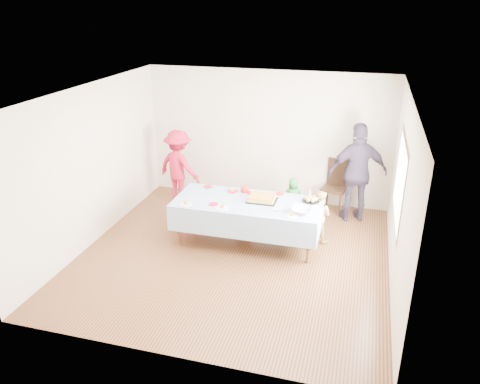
# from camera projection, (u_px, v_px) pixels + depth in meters

# --- Properties ---
(ground) EXTENTS (5.00, 5.00, 0.00)m
(ground) POSITION_uv_depth(u_px,v_px,m) (234.00, 255.00, 7.83)
(ground) COLOR #432613
(ground) RESTS_ON ground
(room_walls) EXTENTS (5.04, 5.04, 2.72)m
(room_walls) POSITION_uv_depth(u_px,v_px,m) (237.00, 154.00, 7.14)
(room_walls) COLOR beige
(room_walls) RESTS_ON ground
(party_table) EXTENTS (2.50, 1.10, 0.78)m
(party_table) POSITION_uv_depth(u_px,v_px,m) (247.00, 204.00, 7.96)
(party_table) COLOR brown
(party_table) RESTS_ON ground
(birthday_cake) EXTENTS (0.50, 0.39, 0.09)m
(birthday_cake) POSITION_uv_depth(u_px,v_px,m) (262.00, 198.00, 7.95)
(birthday_cake) COLOR black
(birthday_cake) RESTS_ON party_table
(rolls_tray) EXTENTS (0.30, 0.30, 0.09)m
(rolls_tray) POSITION_uv_depth(u_px,v_px,m) (311.00, 199.00, 7.93)
(rolls_tray) COLOR black
(rolls_tray) RESTS_ON party_table
(punch_bowl) EXTENTS (0.33, 0.33, 0.08)m
(punch_bowl) POSITION_uv_depth(u_px,v_px,m) (302.00, 210.00, 7.51)
(punch_bowl) COLOR silver
(punch_bowl) RESTS_ON party_table
(party_hat) EXTENTS (0.10, 0.10, 0.18)m
(party_hat) POSITION_uv_depth(u_px,v_px,m) (310.00, 193.00, 8.07)
(party_hat) COLOR silver
(party_hat) RESTS_ON party_table
(fork_pile) EXTENTS (0.24, 0.18, 0.07)m
(fork_pile) POSITION_uv_depth(u_px,v_px,m) (279.00, 209.00, 7.57)
(fork_pile) COLOR white
(fork_pile) RESTS_ON party_table
(plate_red_far_a) EXTENTS (0.16, 0.16, 0.01)m
(plate_red_far_a) POSITION_uv_depth(u_px,v_px,m) (208.00, 187.00, 8.53)
(plate_red_far_a) COLOR red
(plate_red_far_a) RESTS_ON party_table
(plate_red_far_b) EXTENTS (0.19, 0.19, 0.01)m
(plate_red_far_b) POSITION_uv_depth(u_px,v_px,m) (233.00, 191.00, 8.34)
(plate_red_far_b) COLOR red
(plate_red_far_b) RESTS_ON party_table
(plate_red_far_c) EXTENTS (0.20, 0.20, 0.01)m
(plate_red_far_c) POSITION_uv_depth(u_px,v_px,m) (253.00, 193.00, 8.26)
(plate_red_far_c) COLOR red
(plate_red_far_c) RESTS_ON party_table
(plate_red_far_d) EXTENTS (0.16, 0.16, 0.01)m
(plate_red_far_d) POSITION_uv_depth(u_px,v_px,m) (279.00, 194.00, 8.23)
(plate_red_far_d) COLOR red
(plate_red_far_d) RESTS_ON party_table
(plate_red_near) EXTENTS (0.16, 0.16, 0.01)m
(plate_red_near) POSITION_uv_depth(u_px,v_px,m) (213.00, 204.00, 7.82)
(plate_red_near) COLOR red
(plate_red_near) RESTS_ON party_table
(plate_white_left) EXTENTS (0.22, 0.22, 0.01)m
(plate_white_left) POSITION_uv_depth(u_px,v_px,m) (186.00, 204.00, 7.83)
(plate_white_left) COLOR white
(plate_white_left) RESTS_ON party_table
(plate_white_mid) EXTENTS (0.22, 0.22, 0.01)m
(plate_white_mid) POSITION_uv_depth(u_px,v_px,m) (222.00, 208.00, 7.68)
(plate_white_mid) COLOR white
(plate_white_mid) RESTS_ON party_table
(plate_white_right) EXTENTS (0.20, 0.20, 0.01)m
(plate_white_right) POSITION_uv_depth(u_px,v_px,m) (291.00, 216.00, 7.41)
(plate_white_right) COLOR white
(plate_white_right) RESTS_ON party_table
(dining_chair) EXTENTS (0.55, 0.55, 1.04)m
(dining_chair) POSITION_uv_depth(u_px,v_px,m) (336.00, 183.00, 9.28)
(dining_chair) COLOR black
(dining_chair) RESTS_ON ground
(toddler_left) EXTENTS (0.36, 0.27, 0.89)m
(toddler_left) POSITION_uv_depth(u_px,v_px,m) (245.00, 208.00, 8.48)
(toddler_left) COLOR red
(toddler_left) RESTS_ON ground
(toddler_mid) EXTENTS (0.45, 0.36, 0.79)m
(toddler_mid) POSITION_uv_depth(u_px,v_px,m) (293.00, 197.00, 9.08)
(toddler_mid) COLOR #2A8036
(toddler_mid) RESTS_ON ground
(toddler_right) EXTENTS (0.54, 0.48, 0.94)m
(toddler_right) POSITION_uv_depth(u_px,v_px,m) (319.00, 216.00, 8.14)
(toddler_right) COLOR tan
(toddler_right) RESTS_ON ground
(adult_left) EXTENTS (1.12, 0.85, 1.53)m
(adult_left) POSITION_uv_depth(u_px,v_px,m) (179.00, 167.00, 9.61)
(adult_left) COLOR #B71633
(adult_left) RESTS_ON ground
(adult_right) EXTENTS (1.21, 0.79, 1.91)m
(adult_right) POSITION_uv_depth(u_px,v_px,m) (357.00, 173.00, 8.72)
(adult_right) COLOR #362C3C
(adult_right) RESTS_ON ground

